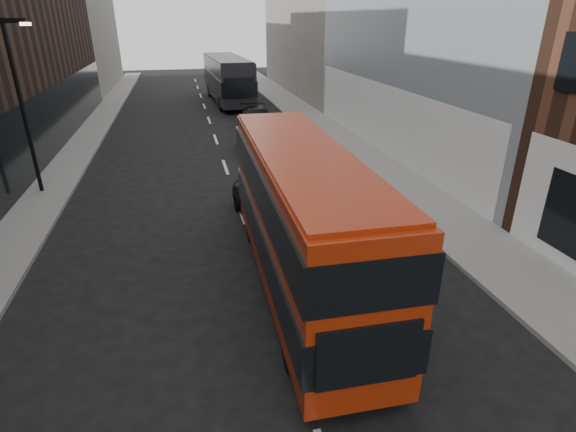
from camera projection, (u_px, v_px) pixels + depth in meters
sidewalk_right at (332, 135)px, 29.40m from camera, size 3.00×80.00×0.15m
sidewalk_left at (79, 150)px, 26.17m from camera, size 2.00×80.00×0.15m
building_left_mid at (11, 20)px, 27.09m from camera, size 5.00×24.00×14.00m
building_left_far at (80, 24)px, 46.87m from camera, size 5.00×20.00×13.00m
street_lamp at (22, 97)px, 18.23m from camera, size 1.06×0.22×7.00m
red_bus at (301, 215)px, 12.15m from camera, size 2.60×10.19×4.10m
grey_bus at (228, 78)px, 40.36m from camera, size 3.47×12.43×3.97m
car_a at (262, 202)px, 17.13m from camera, size 2.13×4.28×1.40m
car_b at (253, 143)px, 25.47m from camera, size 1.61×3.97×1.28m
car_c at (258, 119)px, 31.10m from camera, size 2.07×5.05×1.46m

